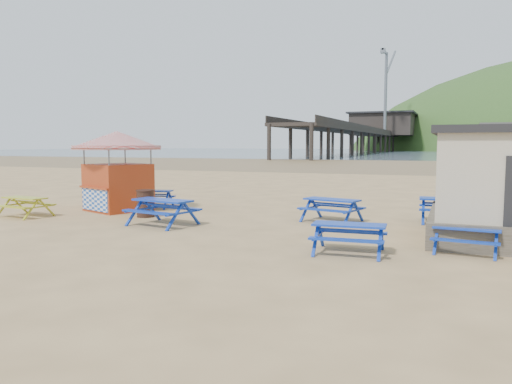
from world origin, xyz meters
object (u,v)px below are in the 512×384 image
at_px(picnic_table_blue_b, 332,210).
at_px(ice_cream_kiosk, 118,161).
at_px(picnic_table_blue_a, 151,199).
at_px(picnic_table_yellow, 25,207).
at_px(litter_bin, 145,203).

relative_size(picnic_table_blue_b, ice_cream_kiosk, 0.48).
xyz_separation_m(picnic_table_blue_b, ice_cream_kiosk, (-8.68, -0.29, 1.62)).
bearing_deg(picnic_table_blue_a, ice_cream_kiosk, -133.91).
distance_m(picnic_table_yellow, litter_bin, 4.48).
height_order(picnic_table_blue_a, picnic_table_blue_b, picnic_table_blue_b).
bearing_deg(picnic_table_blue_a, picnic_table_yellow, -140.26).
height_order(picnic_table_yellow, litter_bin, litter_bin).
bearing_deg(litter_bin, picnic_table_blue_b, 12.06).
height_order(picnic_table_blue_a, ice_cream_kiosk, ice_cream_kiosk).
distance_m(picnic_table_blue_b, litter_bin, 6.79).
distance_m(ice_cream_kiosk, litter_bin, 2.78).
xyz_separation_m(picnic_table_blue_a, picnic_table_yellow, (-2.87, -3.96, -0.01)).
distance_m(picnic_table_blue_a, litter_bin, 2.74).
bearing_deg(picnic_table_blue_b, litter_bin, -153.48).
distance_m(picnic_table_blue_b, ice_cream_kiosk, 8.84).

